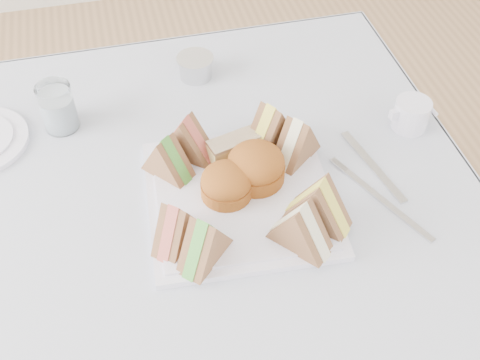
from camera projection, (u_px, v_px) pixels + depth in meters
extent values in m
cube|color=brown|center=(195.00, 336.00, 1.24)|extent=(0.90, 0.90, 0.74)
cube|color=silver|center=(182.00, 223.00, 0.97)|extent=(1.02, 1.02, 0.01)
cube|color=white|center=(240.00, 198.00, 0.99)|extent=(0.32, 0.32, 0.01)
cylinder|color=#9D4718|center=(226.00, 183.00, 0.97)|extent=(0.09, 0.09, 0.06)
cylinder|color=#9D4718|center=(256.00, 166.00, 0.99)|extent=(0.13, 0.13, 0.06)
cube|color=tan|center=(234.00, 148.00, 1.03)|extent=(0.10, 0.06, 0.04)
cylinder|color=white|center=(58.00, 107.00, 1.08)|extent=(0.07, 0.07, 0.09)
cylinder|color=silver|center=(196.00, 68.00, 1.20)|extent=(0.09, 0.09, 0.04)
cube|color=silver|center=(373.00, 166.00, 1.05)|extent=(0.05, 0.19, 0.00)
cube|color=silver|center=(387.00, 204.00, 0.99)|extent=(0.09, 0.18, 0.00)
cylinder|color=white|center=(411.00, 115.00, 1.10)|extent=(0.07, 0.07, 0.06)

